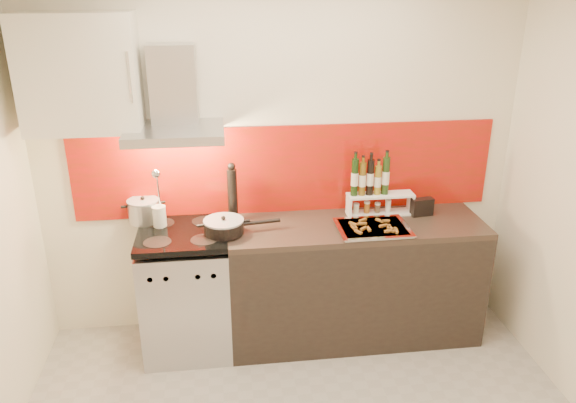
{
  "coord_description": "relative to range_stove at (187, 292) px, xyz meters",
  "views": [
    {
      "loc": [
        -0.42,
        -2.38,
        2.51
      ],
      "look_at": [
        0.0,
        0.95,
        1.15
      ],
      "focal_mm": 35.0,
      "sensor_mm": 36.0,
      "label": 1
    }
  ],
  "objects": [
    {
      "name": "step_shelf",
      "position": [
        1.36,
        0.15,
        0.64
      ],
      "size": [
        0.48,
        0.13,
        0.43
      ],
      "color": "white",
      "rests_on": "counter"
    },
    {
      "name": "range_stove",
      "position": [
        0.0,
        0.0,
        0.0
      ],
      "size": [
        0.6,
        0.6,
        0.91
      ],
      "color": "#B7B7BA",
      "rests_on": "ground"
    },
    {
      "name": "utensil_jar",
      "position": [
        -0.15,
        0.1,
        0.59
      ],
      "size": [
        0.09,
        0.14,
        0.44
      ],
      "color": "silver",
      "rests_on": "range_stove"
    },
    {
      "name": "baking_tray",
      "position": [
        1.29,
        -0.11,
        0.47
      ],
      "size": [
        0.49,
        0.38,
        0.03
      ],
      "color": "silver",
      "rests_on": "counter"
    },
    {
      "name": "stock_pot",
      "position": [
        -0.27,
        0.2,
        0.55
      ],
      "size": [
        0.22,
        0.22,
        0.19
      ],
      "color": "#B7B7BA",
      "rests_on": "range_stove"
    },
    {
      "name": "pepper_mill",
      "position": [
        0.35,
        0.15,
        0.67
      ],
      "size": [
        0.07,
        0.07,
        0.43
      ],
      "color": "black",
      "rests_on": "counter"
    },
    {
      "name": "backsplash",
      "position": [
        0.75,
        0.29,
        0.78
      ],
      "size": [
        3.0,
        0.02,
        0.64
      ],
      "primitive_type": "cube",
      "color": "maroon",
      "rests_on": "back_wall"
    },
    {
      "name": "counter",
      "position": [
        1.2,
        0.0,
        0.01
      ],
      "size": [
        1.8,
        0.6,
        0.9
      ],
      "color": "black",
      "rests_on": "ground"
    },
    {
      "name": "range_hood",
      "position": [
        0.0,
        0.14,
        1.3
      ],
      "size": [
        0.62,
        0.5,
        0.61
      ],
      "color": "#B7B7BA",
      "rests_on": "back_wall"
    },
    {
      "name": "upper_cabinet",
      "position": [
        -0.55,
        0.13,
        1.51
      ],
      "size": [
        0.7,
        0.35,
        0.72
      ],
      "primitive_type": "cube",
      "color": "silver",
      "rests_on": "back_wall"
    },
    {
      "name": "saute_pan",
      "position": [
        0.29,
        -0.06,
        0.52
      ],
      "size": [
        0.52,
        0.27,
        0.12
      ],
      "color": "black",
      "rests_on": "range_stove"
    },
    {
      "name": "back_wall",
      "position": [
        0.7,
        0.3,
        0.86
      ],
      "size": [
        3.4,
        0.02,
        2.6
      ],
      "primitive_type": "cube",
      "color": "silver",
      "rests_on": "ground"
    },
    {
      "name": "caddy_box",
      "position": [
        1.7,
        0.09,
        0.52
      ],
      "size": [
        0.17,
        0.09,
        0.14
      ],
      "primitive_type": "cube",
      "rotation": [
        0.0,
        0.0,
        0.14
      ],
      "color": "black",
      "rests_on": "counter"
    }
  ]
}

